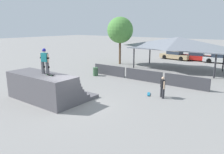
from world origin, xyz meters
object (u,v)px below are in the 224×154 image
object	(u,v)px
skateboard_on_deck	(50,75)
parked_car_white	(220,59)
skateboard_on_ground	(149,94)
tree_beside_pavilion	(120,30)
skater_on_deck	(45,59)
parked_car_tan	(175,55)
parked_car_red	(197,57)
trash_bin	(96,72)
bystander_walking	(163,86)

from	to	relation	value
skateboard_on_deck	parked_car_white	bearing A→B (deg)	79.94
skateboard_on_ground	parked_car_white	bearing A→B (deg)	151.36
tree_beside_pavilion	skater_on_deck	bearing A→B (deg)	-73.94
skateboard_on_ground	tree_beside_pavilion	bearing A→B (deg)	-161.27
skater_on_deck	skateboard_on_ground	bearing A→B (deg)	30.55
skater_on_deck	parked_car_tan	world-z (taller)	skater_on_deck
tree_beside_pavilion	parked_car_white	world-z (taller)	tree_beside_pavilion
parked_car_red	skateboard_on_deck	bearing A→B (deg)	-102.71
trash_bin	parked_car_red	world-z (taller)	parked_car_red
trash_bin	skateboard_on_deck	bearing A→B (deg)	-69.38
skater_on_deck	skateboard_on_deck	world-z (taller)	skater_on_deck
parked_car_red	skater_on_deck	bearing A→B (deg)	-104.31
bystander_walking	trash_bin	size ratio (longest dim) A/B	1.82
skateboard_on_deck	skateboard_on_ground	size ratio (longest dim) A/B	0.90
parked_car_tan	parked_car_red	world-z (taller)	same
skater_on_deck	parked_car_red	xyz separation A→B (m)	(3.19, 24.11, -2.25)
bystander_walking	skateboard_on_ground	xyz separation A→B (m)	(-1.08, 0.00, -0.80)
skater_on_deck	skateboard_on_ground	world-z (taller)	skater_on_deck
trash_bin	parked_car_tan	size ratio (longest dim) A/B	0.18
tree_beside_pavilion	parked_car_tan	distance (m)	10.30
bystander_walking	parked_car_white	distance (m)	18.74
skater_on_deck	parked_car_tan	bearing A→B (deg)	74.49
parked_car_red	parked_car_white	bearing A→B (deg)	-9.14
tree_beside_pavilion	parked_car_tan	size ratio (longest dim) A/B	1.31
bystander_walking	tree_beside_pavilion	bearing A→B (deg)	1.77
skateboard_on_deck	parked_car_white	world-z (taller)	skateboard_on_deck
bystander_walking	parked_car_tan	bearing A→B (deg)	-26.65
skateboard_on_ground	trash_bin	size ratio (longest dim) A/B	1.00
bystander_walking	parked_car_white	size ratio (longest dim) A/B	0.34
skateboard_on_ground	parked_car_tan	bearing A→B (deg)	170.32
bystander_walking	trash_bin	bearing A→B (deg)	28.45
tree_beside_pavilion	skateboard_on_ground	bearing A→B (deg)	-46.33
skater_on_deck	bystander_walking	world-z (taller)	skater_on_deck
parked_car_white	bystander_walking	bearing A→B (deg)	-97.49
bystander_walking	parked_car_tan	distance (m)	19.33
parked_car_red	parked_car_tan	bearing A→B (deg)	-177.25
parked_car_red	parked_car_white	world-z (taller)	same
skater_on_deck	parked_car_red	world-z (taller)	skater_on_deck
skater_on_deck	skateboard_on_deck	bearing A→B (deg)	-26.76
trash_bin	parked_car_tan	world-z (taller)	parked_car_tan
parked_car_white	parked_car_red	bearing A→B (deg)	170.55
skateboard_on_ground	parked_car_tan	size ratio (longest dim) A/B	0.18
tree_beside_pavilion	parked_car_red	distance (m)	12.34
skateboard_on_deck	skateboard_on_ground	xyz separation A→B (m)	(4.42, 5.38, -1.87)
skateboard_on_ground	parked_car_red	bearing A→B (deg)	160.80
skateboard_on_ground	parked_car_white	size ratio (longest dim) A/B	0.19
skater_on_deck	skateboard_on_deck	xyz separation A→B (m)	(0.67, -0.14, -0.93)
tree_beside_pavilion	parked_car_white	bearing A→B (deg)	39.68
skater_on_deck	tree_beside_pavilion	distance (m)	15.83
trash_bin	skateboard_on_ground	bearing A→B (deg)	-18.79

